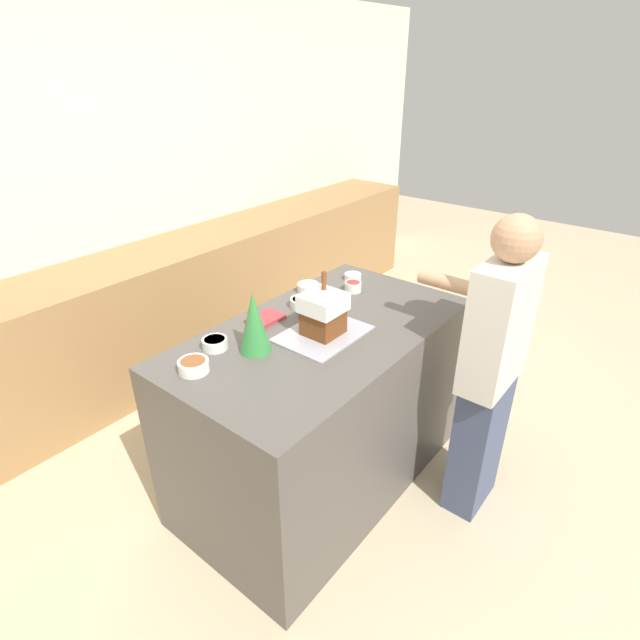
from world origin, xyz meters
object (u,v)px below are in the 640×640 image
(gingerbread_house, at_px, (323,313))
(candy_bowl_far_right, at_px, (303,302))
(candy_bowl_center_rear, at_px, (215,343))
(candy_bowl_near_tray_right, at_px, (194,365))
(candy_bowl_behind_tray, at_px, (308,287))
(person, at_px, (490,372))
(candy_bowl_front_corner, at_px, (353,286))
(baking_tray, at_px, (323,334))
(decorative_tree, at_px, (254,322))
(cookbook, at_px, (266,319))
(candy_bowl_beside_tree, at_px, (332,302))
(candy_bowl_near_tray_left, at_px, (353,276))

(gingerbread_house, distance_m, candy_bowl_far_right, 0.32)
(candy_bowl_center_rear, relative_size, candy_bowl_near_tray_right, 0.89)
(candy_bowl_behind_tray, xyz_separation_m, person, (0.08, -1.04, -0.17))
(candy_bowl_far_right, xyz_separation_m, candy_bowl_near_tray_right, (-0.75, -0.04, 0.00))
(candy_bowl_front_corner, bearing_deg, candy_bowl_center_rear, 172.25)
(candy_bowl_front_corner, bearing_deg, gingerbread_house, -160.19)
(baking_tray, relative_size, decorative_tree, 1.48)
(gingerbread_house, bearing_deg, baking_tray, -148.58)
(decorative_tree, xyz_separation_m, person, (0.71, -0.82, -0.29))
(candy_bowl_front_corner, relative_size, person, 0.06)
(candy_bowl_front_corner, height_order, cookbook, candy_bowl_front_corner)
(baking_tray, relative_size, gingerbread_house, 1.45)
(baking_tray, height_order, candy_bowl_beside_tree, candy_bowl_beside_tree)
(baking_tray, bearing_deg, candy_bowl_behind_tray, 48.15)
(candy_bowl_near_tray_left, xyz_separation_m, candy_bowl_far_right, (-0.46, -0.01, 0.01))
(baking_tray, height_order, candy_bowl_center_rear, candy_bowl_center_rear)
(baking_tray, distance_m, person, 0.80)
(candy_bowl_behind_tray, xyz_separation_m, candy_bowl_far_right, (-0.16, -0.10, -0.00))
(baking_tray, height_order, cookbook, cookbook)
(candy_bowl_near_tray_left, bearing_deg, candy_bowl_front_corner, -144.42)
(candy_bowl_far_right, bearing_deg, cookbook, 168.73)
(decorative_tree, distance_m, candy_bowl_near_tray_right, 0.31)
(candy_bowl_beside_tree, height_order, candy_bowl_near_tray_right, candy_bowl_near_tray_right)
(cookbook, bearing_deg, decorative_tree, -144.50)
(candy_bowl_beside_tree, bearing_deg, cookbook, 155.59)
(candy_bowl_near_tray_left, height_order, candy_bowl_beside_tree, same)
(candy_bowl_beside_tree, distance_m, candy_bowl_behind_tray, 0.22)
(gingerbread_house, bearing_deg, cookbook, 102.27)
(decorative_tree, xyz_separation_m, candy_bowl_far_right, (0.47, 0.12, -0.11))
(candy_bowl_behind_tray, distance_m, candy_bowl_front_corner, 0.25)
(gingerbread_house, bearing_deg, candy_bowl_near_tray_left, 23.56)
(gingerbread_house, xyz_separation_m, cookbook, (-0.07, 0.31, -0.10))
(candy_bowl_front_corner, xyz_separation_m, person, (-0.08, -0.85, -0.17))
(gingerbread_house, xyz_separation_m, candy_bowl_far_right, (0.16, 0.27, -0.09))
(candy_bowl_center_rear, bearing_deg, baking_tray, -36.58)
(gingerbread_house, height_order, candy_bowl_near_tray_right, gingerbread_house)
(decorative_tree, height_order, candy_bowl_far_right, decorative_tree)
(decorative_tree, height_order, candy_bowl_behind_tray, decorative_tree)
(person, bearing_deg, candy_bowl_center_rear, 129.89)
(candy_bowl_behind_tray, bearing_deg, baking_tray, -131.85)
(cookbook, relative_size, person, 0.11)
(gingerbread_house, height_order, candy_bowl_center_rear, gingerbread_house)
(cookbook, bearing_deg, candy_bowl_near_tray_right, -170.37)
(baking_tray, distance_m, candy_bowl_beside_tree, 0.32)
(person, bearing_deg, baking_tray, 121.33)
(candy_bowl_center_rear, relative_size, person, 0.07)
(candy_bowl_far_right, distance_m, candy_bowl_near_tray_right, 0.75)
(candy_bowl_front_corner, xyz_separation_m, cookbook, (-0.56, 0.13, -0.02))
(candy_bowl_beside_tree, bearing_deg, candy_bowl_far_right, 135.62)
(candy_bowl_far_right, bearing_deg, gingerbread_house, -121.61)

